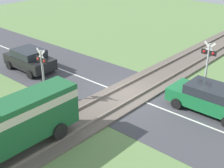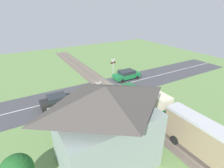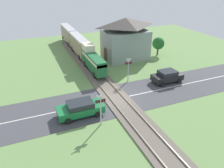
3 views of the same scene
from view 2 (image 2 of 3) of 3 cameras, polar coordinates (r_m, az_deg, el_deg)
ground_plane at (r=25.19m, az=-1.54°, el=-1.42°), size 60.00×60.00×0.00m
road_surface at (r=25.19m, az=-1.54°, el=-1.40°), size 48.00×6.40×0.02m
track_bed at (r=25.16m, az=-1.54°, el=-1.28°), size 2.80×48.00×0.24m
train at (r=14.82m, az=31.24°, el=-17.46°), size 1.58×22.20×3.18m
car_near_crossing at (r=28.17m, az=4.81°, el=3.08°), size 4.33×2.00×1.48m
car_far_side at (r=21.32m, az=-17.42°, el=-5.30°), size 3.78×1.96×1.51m
crossing_signal_west_approach at (r=28.73m, az=0.37°, el=6.13°), size 0.90×0.18×3.09m
crossing_signal_east_approach at (r=20.23m, az=-4.37°, el=-2.01°), size 0.90×0.18×3.09m
station_building at (r=12.53m, az=-1.98°, el=-14.31°), size 7.07×5.21×6.34m
pedestrian_by_station at (r=15.92m, az=15.88°, el=-16.43°), size 0.42×0.42×1.68m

